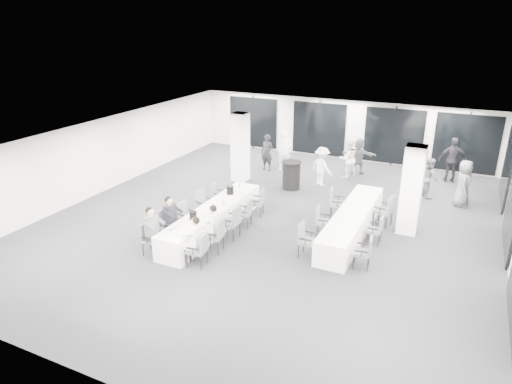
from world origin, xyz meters
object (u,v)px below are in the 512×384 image
cocktail_table (291,175)px  standing_guest_f (359,154)px  banquet_table_side (352,222)px  chair_side_right_mid (377,228)px  chair_side_left_far (335,201)px  ice_bucket_far (230,190)px  chair_main_left_far (217,194)px  chair_side_right_near (365,250)px  chair_main_right_mid (233,220)px  chair_side_right_far (386,209)px  chair_main_right_far (259,201)px  standing_guest_a (284,148)px  chair_main_left_second (168,223)px  chair_main_right_near (200,248)px  standing_guest_g (267,150)px  chair_main_left_mid (185,214)px  standing_guest_h (429,175)px  standing_guest_e (464,180)px  ice_bucket_near (193,215)px  chair_main_left_fourth (202,202)px  chair_main_right_fourth (246,212)px  chair_side_left_mid (322,219)px  standing_guest_c (322,164)px  chair_side_left_near (305,238)px  standing_guest_d (453,157)px  chair_main_left_near (149,237)px  chair_main_right_second (216,234)px  banquet_table_main (213,219)px  standing_guest_b (348,156)px

cocktail_table → standing_guest_f: 3.58m
banquet_table_side → chair_side_right_mid: chair_side_right_mid is taller
chair_side_left_far → ice_bucket_far: 3.56m
chair_main_left_far → chair_side_right_near: bearing=58.7°
banquet_table_side → chair_main_right_mid: chair_main_right_mid is taller
chair_side_right_far → chair_main_right_far: bearing=116.5°
standing_guest_a → chair_main_left_second: bearing=-133.5°
banquet_table_side → chair_main_right_mid: bearing=-149.7°
chair_main_left_far → chair_main_right_near: 4.18m
chair_main_right_near → ice_bucket_far: (-0.92, 3.43, 0.34)m
banquet_table_side → chair_side_left_far: 1.35m
chair_main_right_near → ice_bucket_far: 3.56m
chair_side_right_mid → standing_guest_g: size_ratio=0.48×
cocktail_table → chair_main_left_second: cocktail_table is taller
chair_main_left_mid → standing_guest_h: 9.14m
standing_guest_e → ice_bucket_near: standing_guest_e is taller
chair_main_left_fourth → chair_main_right_fourth: bearing=102.2°
chair_main_right_near → chair_side_left_mid: 4.01m
chair_side_left_far → standing_guest_g: bearing=-141.8°
standing_guest_a → standing_guest_f: bearing=-24.8°
chair_side_right_near → ice_bucket_near: size_ratio=3.57×
chair_main_right_far → chair_side_right_mid: bearing=-108.1°
standing_guest_g → banquet_table_side: bearing=-37.2°
standing_guest_c → standing_guest_a: bearing=-3.7°
chair_side_left_mid → chair_main_right_mid: bearing=-68.7°
standing_guest_g → chair_side_left_near: bearing=-51.9°
standing_guest_d → standing_guest_h: size_ratio=1.22×
chair_main_left_mid → standing_guest_e: size_ratio=0.47×
standing_guest_d → chair_main_left_mid: bearing=36.8°
banquet_table_side → chair_main_right_fourth: bearing=-163.7°
chair_main_left_near → chair_main_right_second: bearing=113.2°
chair_main_left_near → chair_side_right_far: (5.70, 4.74, 0.06)m
chair_side_right_near → standing_guest_a: (-5.19, 7.07, 0.46)m
chair_side_left_far → standing_guest_c: 3.14m
chair_main_left_near → standing_guest_c: bearing=155.7°
ice_bucket_near → chair_main_left_second: bearing=-163.2°
cocktail_table → chair_main_right_near: 6.70m
chair_main_right_mid → chair_main_right_second: bearing=178.8°
chair_main_left_far → ice_bucket_near: (0.75, -2.71, 0.38)m
banquet_table_main → chair_side_left_far: size_ratio=5.03×
chair_main_right_fourth → chair_side_right_mid: 4.07m
standing_guest_b → standing_guest_g: bearing=-33.8°
chair_main_right_far → standing_guest_b: 5.48m
chair_main_left_mid → chair_side_right_far: bearing=129.1°
standing_guest_c → standing_guest_b: bearing=-88.4°
chair_main_left_fourth → standing_guest_d: bearing=149.7°
banquet_table_side → ice_bucket_near: 4.89m
chair_side_left_mid → cocktail_table: bearing=-154.8°
chair_main_left_near → chair_main_right_fourth: size_ratio=1.02×
standing_guest_f → chair_main_right_fourth: bearing=68.4°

